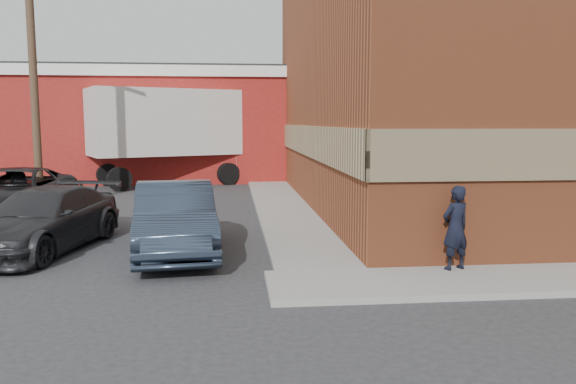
{
  "coord_description": "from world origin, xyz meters",
  "views": [
    {
      "loc": [
        -1.1,
        -10.39,
        2.93
      ],
      "look_at": [
        0.12,
        1.63,
        1.42
      ],
      "focal_mm": 35.0,
      "sensor_mm": 36.0,
      "label": 1
    }
  ],
  "objects_px": {
    "man": "(455,228)",
    "box_truck": "(186,130)",
    "suv_b": "(43,220)",
    "warehouse": "(137,124)",
    "suv_a": "(13,194)",
    "brick_building": "(502,72)",
    "sedan": "(175,218)",
    "utility_pole": "(33,66)"
  },
  "relations": [
    {
      "from": "man",
      "to": "box_truck",
      "type": "distance_m",
      "value": 17.84
    },
    {
      "from": "suv_b",
      "to": "warehouse",
      "type": "bearing_deg",
      "value": 105.03
    },
    {
      "from": "suv_b",
      "to": "man",
      "type": "bearing_deg",
      "value": -6.47
    },
    {
      "from": "suv_a",
      "to": "suv_b",
      "type": "bearing_deg",
      "value": -61.83
    },
    {
      "from": "man",
      "to": "suv_a",
      "type": "relative_size",
      "value": 0.29
    },
    {
      "from": "brick_building",
      "to": "warehouse",
      "type": "relative_size",
      "value": 1.12
    },
    {
      "from": "suv_b",
      "to": "box_truck",
      "type": "height_order",
      "value": "box_truck"
    },
    {
      "from": "man",
      "to": "sedan",
      "type": "bearing_deg",
      "value": -43.37
    },
    {
      "from": "warehouse",
      "to": "suv_a",
      "type": "bearing_deg",
      "value": -97.36
    },
    {
      "from": "utility_pole",
      "to": "man",
      "type": "distance_m",
      "value": 14.61
    },
    {
      "from": "warehouse",
      "to": "sedan",
      "type": "xyz_separation_m",
      "value": [
        3.64,
        -17.85,
        -2.02
      ]
    },
    {
      "from": "suv_a",
      "to": "man",
      "type": "bearing_deg",
      "value": -33.61
    },
    {
      "from": "warehouse",
      "to": "suv_b",
      "type": "bearing_deg",
      "value": -88.0
    },
    {
      "from": "utility_pole",
      "to": "sedan",
      "type": "height_order",
      "value": "utility_pole"
    },
    {
      "from": "warehouse",
      "to": "utility_pole",
      "type": "distance_m",
      "value": 11.27
    },
    {
      "from": "man",
      "to": "brick_building",
      "type": "bearing_deg",
      "value": -139.9
    },
    {
      "from": "man",
      "to": "suv_a",
      "type": "xyz_separation_m",
      "value": [
        -10.8,
        7.39,
        -0.16
      ]
    },
    {
      "from": "utility_pole",
      "to": "box_truck",
      "type": "xyz_separation_m",
      "value": [
        4.29,
        7.34,
        -2.21
      ]
    },
    {
      "from": "utility_pole",
      "to": "suv_b",
      "type": "bearing_deg",
      "value": -71.36
    },
    {
      "from": "box_truck",
      "to": "man",
      "type": "bearing_deg",
      "value": -92.61
    },
    {
      "from": "man",
      "to": "suv_b",
      "type": "xyz_separation_m",
      "value": [
        -8.54,
        3.03,
        -0.22
      ]
    },
    {
      "from": "sedan",
      "to": "suv_a",
      "type": "relative_size",
      "value": 0.86
    },
    {
      "from": "brick_building",
      "to": "man",
      "type": "height_order",
      "value": "brick_building"
    },
    {
      "from": "utility_pole",
      "to": "man",
      "type": "height_order",
      "value": "utility_pole"
    },
    {
      "from": "warehouse",
      "to": "man",
      "type": "bearing_deg",
      "value": -65.71
    },
    {
      "from": "brick_building",
      "to": "warehouse",
      "type": "height_order",
      "value": "brick_building"
    },
    {
      "from": "utility_pole",
      "to": "man",
      "type": "relative_size",
      "value": 5.56
    },
    {
      "from": "warehouse",
      "to": "brick_building",
      "type": "bearing_deg",
      "value": -37.2
    },
    {
      "from": "utility_pole",
      "to": "suv_b",
      "type": "relative_size",
      "value": 1.84
    },
    {
      "from": "warehouse",
      "to": "man",
      "type": "relative_size",
      "value": 10.08
    },
    {
      "from": "man",
      "to": "suv_b",
      "type": "height_order",
      "value": "man"
    },
    {
      "from": "warehouse",
      "to": "sedan",
      "type": "bearing_deg",
      "value": -78.49
    },
    {
      "from": "utility_pole",
      "to": "sedan",
      "type": "xyz_separation_m",
      "value": [
        5.14,
        -6.85,
        -3.96
      ]
    },
    {
      "from": "sedan",
      "to": "box_truck",
      "type": "height_order",
      "value": "box_truck"
    },
    {
      "from": "utility_pole",
      "to": "suv_a",
      "type": "bearing_deg",
      "value": -94.99
    },
    {
      "from": "suv_a",
      "to": "suv_b",
      "type": "distance_m",
      "value": 4.91
    },
    {
      "from": "suv_a",
      "to": "suv_b",
      "type": "relative_size",
      "value": 1.14
    },
    {
      "from": "warehouse",
      "to": "box_truck",
      "type": "xyz_separation_m",
      "value": [
        2.79,
        -3.66,
        -0.28
      ]
    },
    {
      "from": "brick_building",
      "to": "sedan",
      "type": "height_order",
      "value": "brick_building"
    },
    {
      "from": "sedan",
      "to": "suv_b",
      "type": "height_order",
      "value": "sedan"
    },
    {
      "from": "brick_building",
      "to": "warehouse",
      "type": "xyz_separation_m",
      "value": [
        -14.5,
        11.0,
        -1.87
      ]
    },
    {
      "from": "box_truck",
      "to": "suv_b",
      "type": "bearing_deg",
      "value": -122.72
    }
  ]
}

